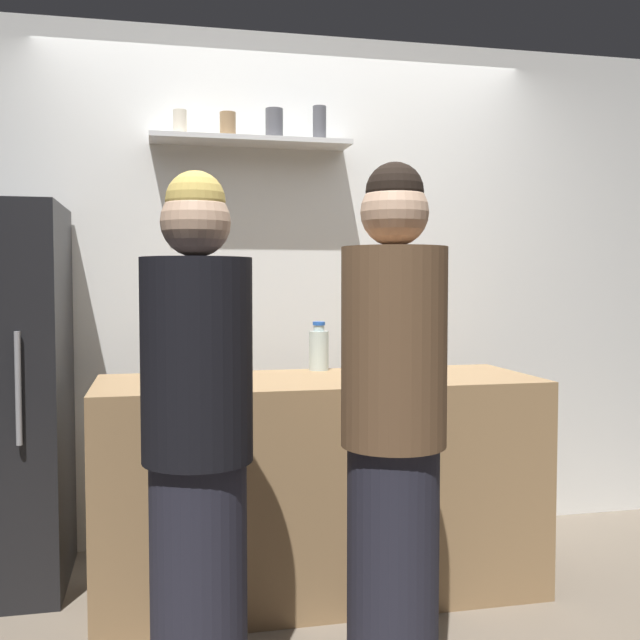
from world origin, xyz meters
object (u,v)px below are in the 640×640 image
utensil_holder (196,376)px  wine_bottle_green_glass (174,360)px  baking_pan (188,372)px  person_blonde (198,448)px  wine_bottle_pale_glass (355,350)px  person_brown_jacket (393,432)px  water_bottle_plastic (319,349)px

utensil_holder → wine_bottle_green_glass: (-0.08, 0.12, 0.05)m
baking_pan → person_blonde: bearing=-90.5°
wine_bottle_green_glass → wine_bottle_pale_glass: size_ratio=0.92×
baking_pan → person_brown_jacket: person_brown_jacket is taller
wine_bottle_pale_glass → water_bottle_plastic: (-0.08, 0.34, -0.02)m
utensil_holder → person_brown_jacket: person_brown_jacket is taller
utensil_holder → person_blonde: bearing=-92.4°
baking_pan → water_bottle_plastic: 0.63m
baking_pan → wine_bottle_pale_glass: wine_bottle_pale_glass is taller
water_bottle_plastic → person_blonde: size_ratio=0.14×
person_brown_jacket → wine_bottle_green_glass: bearing=-66.2°
person_brown_jacket → wine_bottle_pale_glass: bearing=-117.0°
utensil_holder → wine_bottle_green_glass: size_ratio=0.77×
utensil_holder → person_blonde: 0.56m
wine_bottle_pale_glass → baking_pan: bearing=164.4°
person_brown_jacket → water_bottle_plastic: bearing=-111.1°
wine_bottle_pale_glass → person_brown_jacket: size_ratio=0.18×
baking_pan → utensil_holder: bearing=-87.8°
wine_bottle_pale_glass → person_blonde: bearing=-133.6°
person_brown_jacket → person_blonde: person_brown_jacket is taller
water_bottle_plastic → person_brown_jacket: size_ratio=0.13×
wine_bottle_pale_glass → person_brown_jacket: 0.78m
utensil_holder → water_bottle_plastic: water_bottle_plastic is taller
person_brown_jacket → person_blonde: 0.63m
wine_bottle_pale_glass → wine_bottle_green_glass: bearing=-174.2°
utensil_holder → person_brown_jacket: size_ratio=0.13×
person_brown_jacket → utensil_holder: bearing=-64.2°
wine_bottle_pale_glass → person_brown_jacket: bearing=-95.6°
baking_pan → water_bottle_plastic: water_bottle_plastic is taller
utensil_holder → wine_bottle_pale_glass: wine_bottle_pale_glass is taller
baking_pan → utensil_holder: 0.39m
wine_bottle_green_glass → person_blonde: bearing=-85.2°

